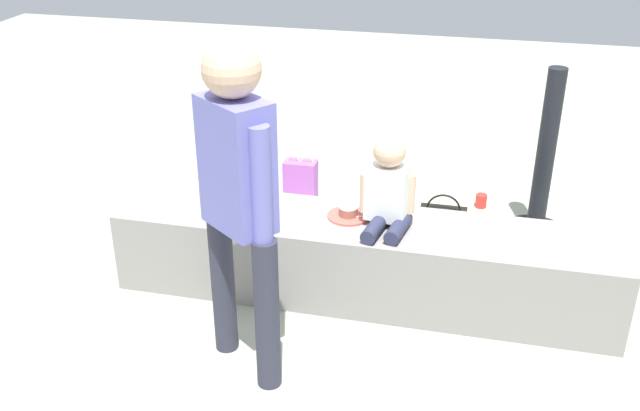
% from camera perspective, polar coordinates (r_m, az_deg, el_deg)
% --- Properties ---
extents(ground_plane, '(12.00, 12.00, 0.00)m').
position_cam_1_polar(ground_plane, '(3.99, 3.30, -6.95)').
color(ground_plane, '#99A08B').
extents(concrete_ledge, '(2.62, 0.50, 0.44)m').
position_cam_1_polar(concrete_ledge, '(3.87, 3.39, -4.23)').
color(concrete_ledge, gray).
rests_on(concrete_ledge, ground_plane).
extents(child_seated, '(0.28, 0.33, 0.48)m').
position_cam_1_polar(child_seated, '(3.65, 5.34, 1.36)').
color(child_seated, '#272B44').
rests_on(child_seated, concrete_ledge).
extents(adult_standing, '(0.39, 0.34, 1.54)m').
position_cam_1_polar(adult_standing, '(3.03, -6.44, 1.57)').
color(adult_standing, '#2B2B3B').
rests_on(adult_standing, ground_plane).
extents(cake_plate, '(0.22, 0.22, 0.06)m').
position_cam_1_polar(cake_plate, '(3.81, 2.24, -0.62)').
color(cake_plate, '#E0594C').
rests_on(cake_plate, concrete_ledge).
extents(gift_bag, '(0.22, 0.13, 0.33)m').
position_cam_1_polar(gift_bag, '(4.93, -1.53, 1.94)').
color(gift_bag, '#B259BF').
rests_on(gift_bag, ground_plane).
extents(railing_post, '(0.36, 0.36, 1.06)m').
position_cam_1_polar(railing_post, '(4.60, 17.00, 2.22)').
color(railing_post, black).
rests_on(railing_post, ground_plane).
extents(water_bottle_near_gift, '(0.06, 0.06, 0.22)m').
position_cam_1_polar(water_bottle_near_gift, '(4.47, -3.32, -1.46)').
color(water_bottle_near_gift, silver).
rests_on(water_bottle_near_gift, ground_plane).
extents(water_bottle_far_side, '(0.07, 0.07, 0.18)m').
position_cam_1_polar(water_bottle_far_side, '(4.80, 6.74, 0.21)').
color(water_bottle_far_side, silver).
rests_on(water_bottle_far_side, ground_plane).
extents(party_cup_red, '(0.07, 0.07, 0.09)m').
position_cam_1_polar(party_cup_red, '(5.00, 12.49, 0.36)').
color(party_cup_red, red).
rests_on(party_cup_red, ground_plane).
extents(cake_box_white, '(0.38, 0.36, 0.13)m').
position_cam_1_polar(cake_box_white, '(4.75, -6.21, -0.30)').
color(cake_box_white, white).
rests_on(cake_box_white, ground_plane).
extents(handbag_black_leather, '(0.28, 0.14, 0.32)m').
position_cam_1_polar(handbag_black_leather, '(4.50, 9.53, -1.48)').
color(handbag_black_leather, black).
rests_on(handbag_black_leather, ground_plane).
extents(handbag_brown_canvas, '(0.27, 0.10, 0.34)m').
position_cam_1_polar(handbag_brown_canvas, '(5.27, -5.23, 3.30)').
color(handbag_brown_canvas, brown).
rests_on(handbag_brown_canvas, ground_plane).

